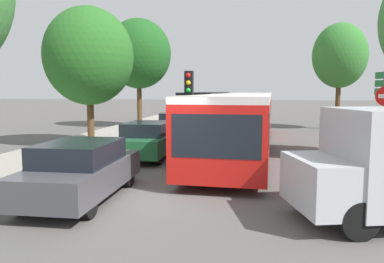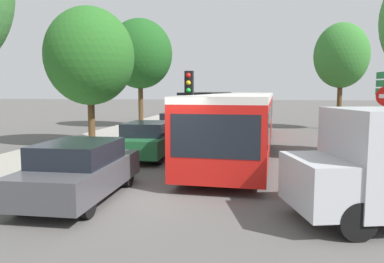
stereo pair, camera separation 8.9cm
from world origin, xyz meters
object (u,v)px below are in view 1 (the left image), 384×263
Objects in this scene: traffic_light at (189,95)px; articulated_bus at (242,117)px; queued_car_graphite at (81,170)px; tree_right_mid at (340,56)px; queued_car_navy at (179,126)px; tree_left_far at (139,54)px; city_bus_rear at (207,104)px; tree_left_mid at (89,56)px; direction_sign_post at (384,93)px; queued_car_green at (148,140)px.

articulated_bus is at bearing 152.84° from traffic_light.
tree_right_mid is (9.86, 18.54, 4.28)m from queued_car_graphite.
tree_left_far reaches higher than queued_car_navy.
city_bus_rear is 8.46m from tree_left_far.
tree_left_far reaches higher than traffic_light.
city_bus_rear is at bearing 56.19° from tree_left_far.
city_bus_rear reaches higher than queued_car_navy.
queued_car_navy is 0.61× the size of tree_right_mid.
city_bus_rear is 1.78× the size of tree_left_mid.
traffic_light is at bearing 5.90° from direction_sign_post.
queued_car_green is 5.38m from queued_car_navy.
tree_left_mid is at bearing 21.99° from queued_car_graphite.
city_bus_rear reaches higher than queued_car_graphite.
direction_sign_post reaches higher than traffic_light.
traffic_light is at bearing -26.16° from articulated_bus.
tree_left_mid is at bearing -84.22° from articulated_bus.
queued_car_graphite is 12.62m from direction_sign_post.
queued_car_navy is at bearing -3.14° from queued_car_green.
tree_right_mid is (9.83, 12.75, 4.28)m from queued_car_green.
queued_car_green is at bearing -1.25° from queued_car_graphite.
queued_car_graphite is 0.58× the size of tree_right_mid.
articulated_bus is at bearing 2.93° from tree_left_mid.
articulated_bus reaches higher than queued_car_graphite.
traffic_light reaches higher than city_bus_rear.
tree_left_mid is (-3.78, -15.58, 2.83)m from city_bus_rear.
direction_sign_post is at bearing -76.92° from queued_car_green.
queued_car_green is 5.88m from tree_left_mid.
tree_left_far reaches higher than queued_car_green.
queued_car_navy is at bearing -176.39° from city_bus_rear.
tree_right_mid is at bearing 149.67° from articulated_bus.
queued_car_green is 13.64m from tree_left_far.
queued_car_navy is at bearing -57.59° from tree_left_far.
articulated_bus is 4.13× the size of queued_car_green.
tree_left_far is (-13.53, 9.83, 2.72)m from direction_sign_post.
tree_right_mid is at bearing -38.54° from queued_car_green.
traffic_light is 6.47m from tree_left_mid.
traffic_light is 0.47× the size of tree_right_mid.
direction_sign_post is (9.46, 8.15, 1.84)m from queued_car_graphite.
articulated_bus is 5.01× the size of traffic_light.
traffic_light is at bearing -98.74° from queued_car_green.
tree_left_mid is at bearing -143.86° from tree_right_mid.
tree_left_mid is at bearing 121.74° from queued_car_navy.
tree_left_mid reaches higher than traffic_light.
traffic_light is at bearing -172.03° from city_bus_rear.
queued_car_navy is at bearing -119.14° from articulated_bus.
queued_car_navy reaches higher than queued_car_graphite.
queued_car_green is 2.46m from traffic_light.
queued_car_graphite is 1.22× the size of traffic_light.
traffic_light reaches higher than articulated_bus.
articulated_bus is 7.85m from tree_left_mid.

